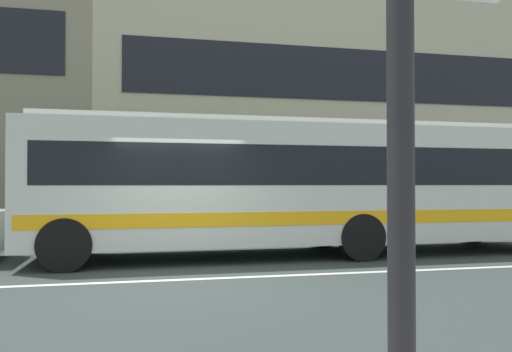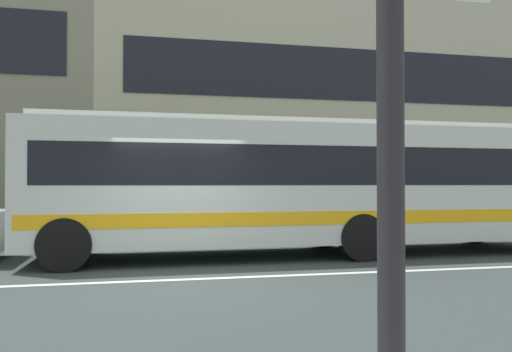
# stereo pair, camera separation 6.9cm
# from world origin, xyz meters

# --- Properties ---
(ground_plane) EXTENTS (160.00, 160.00, 0.00)m
(ground_plane) POSITION_xyz_m (0.00, 0.00, 0.00)
(ground_plane) COLOR #353F3E
(lane_centre_line) EXTENTS (60.00, 0.16, 0.01)m
(lane_centre_line) POSITION_xyz_m (0.00, 0.00, 0.00)
(lane_centre_line) COLOR silver
(lane_centre_line) RESTS_ON ground_plane
(hedge_row_far) EXTENTS (14.83, 1.10, 0.89)m
(hedge_row_far) POSITION_xyz_m (-0.41, 6.22, 0.44)
(hedge_row_far) COLOR #154B1C
(hedge_row_far) RESTS_ON ground_plane
(apartment_block_right) EXTENTS (25.00, 10.84, 10.15)m
(apartment_block_right) POSITION_xyz_m (9.96, 14.91, 5.07)
(apartment_block_right) COLOR #B9B596
(apartment_block_right) RESTS_ON ground_plane
(transit_bus) EXTENTS (12.36, 2.72, 3.03)m
(transit_bus) POSITION_xyz_m (3.04, 2.44, 1.67)
(transit_bus) COLOR silver
(transit_bus) RESTS_ON ground_plane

